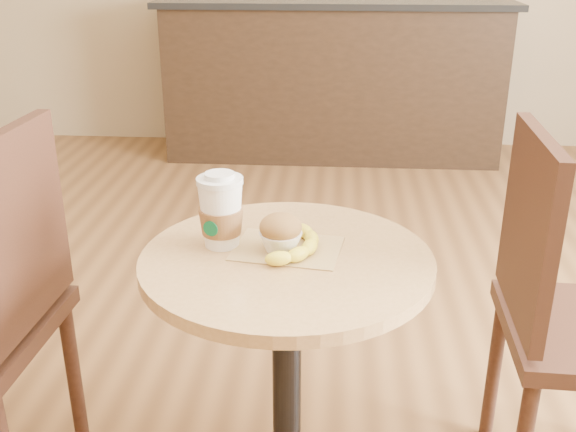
{
  "coord_description": "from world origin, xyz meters",
  "views": [
    {
      "loc": [
        0.04,
        -1.39,
        1.41
      ],
      "look_at": [
        -0.07,
        0.01,
        0.83
      ],
      "focal_mm": 42.0,
      "sensor_mm": 36.0,
      "label": 1
    }
  ],
  "objects_px": {
    "chair_right": "(570,312)",
    "muffin": "(281,233)",
    "cafe_table": "(287,344)",
    "coffee_cup": "(221,213)",
    "banana": "(297,242)"
  },
  "relations": [
    {
      "from": "chair_right",
      "to": "muffin",
      "type": "relative_size",
      "value": 10.15
    },
    {
      "from": "cafe_table",
      "to": "coffee_cup",
      "type": "relative_size",
      "value": 4.26
    },
    {
      "from": "cafe_table",
      "to": "chair_right",
      "type": "height_order",
      "value": "chair_right"
    },
    {
      "from": "banana",
      "to": "chair_right",
      "type": "bearing_deg",
      "value": 17.61
    },
    {
      "from": "coffee_cup",
      "to": "muffin",
      "type": "relative_size",
      "value": 1.79
    },
    {
      "from": "chair_right",
      "to": "cafe_table",
      "type": "bearing_deg",
      "value": 103.83
    },
    {
      "from": "coffee_cup",
      "to": "muffin",
      "type": "xyz_separation_m",
      "value": [
        0.14,
        -0.02,
        -0.03
      ]
    },
    {
      "from": "cafe_table",
      "to": "muffin",
      "type": "distance_m",
      "value": 0.28
    },
    {
      "from": "cafe_table",
      "to": "coffee_cup",
      "type": "distance_m",
      "value": 0.35
    },
    {
      "from": "chair_right",
      "to": "muffin",
      "type": "distance_m",
      "value": 0.76
    },
    {
      "from": "chair_right",
      "to": "coffee_cup",
      "type": "xyz_separation_m",
      "value": [
        -0.85,
        -0.1,
        0.28
      ]
    },
    {
      "from": "chair_right",
      "to": "coffee_cup",
      "type": "bearing_deg",
      "value": 98.7
    },
    {
      "from": "muffin",
      "to": "banana",
      "type": "height_order",
      "value": "muffin"
    },
    {
      "from": "muffin",
      "to": "coffee_cup",
      "type": "bearing_deg",
      "value": 169.97
    },
    {
      "from": "banana",
      "to": "cafe_table",
      "type": "bearing_deg",
      "value": -111.51
    }
  ]
}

